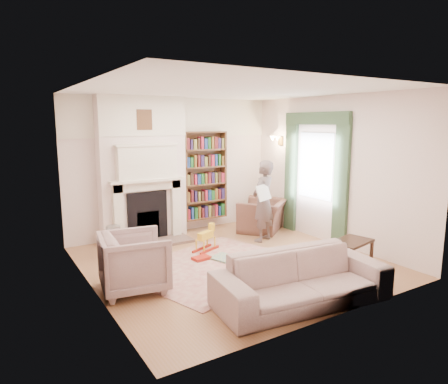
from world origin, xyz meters
TOP-DOWN VIEW (x-y plane):
  - floor at (0.00, 0.00)m, footprint 4.50×4.50m
  - ceiling at (0.00, 0.00)m, footprint 4.50×4.50m
  - wall_back at (0.00, 2.25)m, footprint 4.50×0.00m
  - wall_front at (0.00, -2.25)m, footprint 4.50×0.00m
  - wall_left at (-2.25, 0.00)m, footprint 0.00×4.50m
  - wall_right at (2.25, 0.00)m, footprint 0.00×4.50m
  - fireplace at (-0.75, 2.05)m, footprint 1.70×0.58m
  - bookcase at (0.65, 2.12)m, footprint 1.00×0.24m
  - window at (2.23, 0.40)m, footprint 0.02×0.90m
  - curtain_left at (2.20, -0.30)m, footprint 0.07×0.32m
  - curtain_right at (2.20, 1.10)m, footprint 0.07×0.32m
  - pelmet at (2.19, 0.40)m, footprint 0.09×1.70m
  - wall_sconce at (2.03, 1.50)m, footprint 0.20×0.24m
  - rug at (-0.35, -0.02)m, footprint 3.10×2.71m
  - armchair_reading at (1.63, 1.32)m, footprint 1.35×1.33m
  - armchair_left at (-1.76, -0.25)m, footprint 1.02×1.00m
  - sofa at (-0.07, -1.77)m, footprint 2.36×1.15m
  - man_reading at (1.18, 0.72)m, footprint 0.68×0.58m
  - newspaper at (1.03, 0.52)m, footprint 0.44×0.29m
  - coffee_table at (1.47, -1.21)m, footprint 0.78×0.59m
  - paraffin_heater at (-1.60, 1.29)m, footprint 0.29×0.29m
  - rocking_horse at (-0.09, 0.73)m, footprint 0.59×0.42m
  - board_game at (-0.05, 0.19)m, footprint 0.48×0.48m
  - game_box_lid at (-0.39, 0.34)m, footprint 0.32×0.23m
  - comic_annuals at (0.12, -0.45)m, footprint 0.52×0.57m

SIDE VIEW (x-z plane):
  - floor at x=0.00m, z-range 0.00..0.00m
  - rug at x=-0.35m, z-range 0.00..0.01m
  - comic_annuals at x=0.12m, z-range 0.01..0.03m
  - board_game at x=-0.05m, z-range 0.01..0.04m
  - game_box_lid at x=-0.39m, z-range 0.01..0.06m
  - coffee_table at x=1.47m, z-range 0.00..0.45m
  - rocking_horse at x=-0.09m, z-range 0.00..0.48m
  - paraffin_heater at x=-1.60m, z-range 0.00..0.55m
  - sofa at x=-0.07m, z-range 0.00..0.66m
  - armchair_reading at x=1.63m, z-range 0.00..0.66m
  - armchair_left at x=-1.76m, z-range 0.00..0.81m
  - man_reading at x=1.18m, z-range 0.00..1.59m
  - newspaper at x=1.03m, z-range 0.86..1.15m
  - bookcase at x=0.65m, z-range 0.25..2.10m
  - curtain_left at x=2.20m, z-range 0.00..2.40m
  - curtain_right at x=2.20m, z-range 0.00..2.40m
  - fireplace at x=-0.75m, z-range -0.01..2.79m
  - wall_back at x=0.00m, z-range -0.85..3.65m
  - wall_front at x=0.00m, z-range -0.85..3.65m
  - wall_left at x=-2.25m, z-range -0.85..3.65m
  - wall_right at x=2.25m, z-range -0.85..3.65m
  - window at x=2.23m, z-range 0.80..2.10m
  - wall_sconce at x=2.03m, z-range 1.78..2.02m
  - pelmet at x=2.19m, z-range 2.26..2.50m
  - ceiling at x=0.00m, z-range 2.80..2.80m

